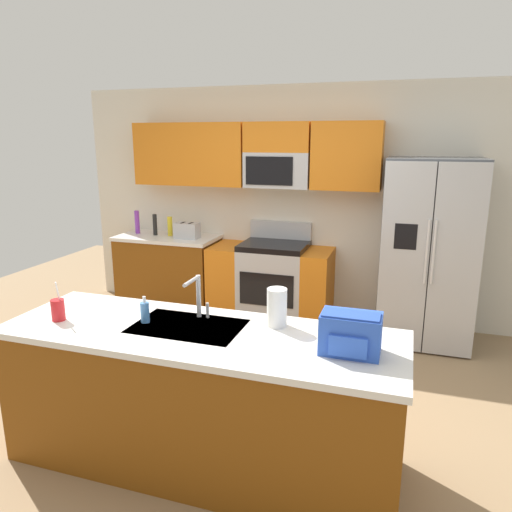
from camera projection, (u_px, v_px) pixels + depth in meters
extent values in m
plane|color=#997A56|center=(229.00, 401.00, 3.78)|extent=(9.00, 9.00, 0.00)
cube|color=silver|center=(295.00, 204.00, 5.46)|extent=(5.20, 0.10, 2.60)
cube|color=orange|center=(167.00, 154.00, 5.58)|extent=(0.70, 0.32, 0.70)
cube|color=orange|center=(220.00, 154.00, 5.38)|extent=(0.62, 0.32, 0.70)
cube|color=orange|center=(347.00, 156.00, 4.95)|extent=(0.72, 0.32, 0.70)
cube|color=#B7BABF|center=(278.00, 170.00, 5.21)|extent=(0.72, 0.32, 0.38)
cube|color=black|center=(269.00, 171.00, 5.08)|extent=(0.52, 0.01, 0.30)
cube|color=orange|center=(279.00, 137.00, 5.13)|extent=(0.72, 0.32, 0.32)
cube|color=brown|center=(169.00, 274.00, 5.78)|extent=(1.16, 0.60, 0.86)
cube|color=silver|center=(168.00, 237.00, 5.67)|extent=(1.19, 0.63, 0.04)
cube|color=#B7BABF|center=(274.00, 285.00, 5.39)|extent=(0.72, 0.60, 0.84)
cube|color=black|center=(266.00, 290.00, 5.10)|extent=(0.60, 0.01, 0.36)
cube|color=black|center=(274.00, 246.00, 5.28)|extent=(0.72, 0.60, 0.06)
cube|color=#B7BABF|center=(281.00, 230.00, 5.50)|extent=(0.72, 0.06, 0.20)
cube|color=orange|center=(229.00, 280.00, 5.55)|extent=(0.36, 0.60, 0.84)
cube|color=orange|center=(318.00, 289.00, 5.24)|extent=(0.28, 0.60, 0.84)
cube|color=#4C4F54|center=(428.00, 252.00, 4.74)|extent=(0.90, 0.70, 1.85)
cube|color=#B7BABF|center=(404.00, 259.00, 4.47)|extent=(0.44, 0.04, 1.81)
cube|color=#B7BABF|center=(455.00, 263.00, 4.33)|extent=(0.44, 0.04, 1.81)
cylinder|color=silver|center=(427.00, 252.00, 4.36)|extent=(0.02, 0.02, 0.60)
cylinder|color=silver|center=(434.00, 252.00, 4.34)|extent=(0.02, 0.02, 0.60)
cube|color=black|center=(406.00, 237.00, 4.39)|extent=(0.20, 0.00, 0.24)
cube|color=brown|center=(201.00, 401.00, 2.99)|extent=(2.42, 0.77, 0.86)
cube|color=silver|center=(199.00, 334.00, 2.88)|extent=(2.46, 0.81, 0.04)
cube|color=#B7BABF|center=(188.00, 328.00, 2.96)|extent=(0.68, 0.44, 0.03)
cube|color=#B7BABF|center=(187.00, 231.00, 5.52)|extent=(0.28, 0.16, 0.18)
cube|color=black|center=(183.00, 223.00, 5.51)|extent=(0.03, 0.11, 0.01)
cube|color=black|center=(191.00, 223.00, 5.48)|extent=(0.03, 0.11, 0.01)
cylinder|color=black|center=(155.00, 225.00, 5.69)|extent=(0.05, 0.05, 0.25)
cylinder|color=purple|center=(137.00, 222.00, 5.79)|extent=(0.06, 0.06, 0.28)
cylinder|color=yellow|center=(170.00, 226.00, 5.65)|extent=(0.06, 0.06, 0.23)
cylinder|color=#B7BABF|center=(199.00, 296.00, 3.08)|extent=(0.03, 0.03, 0.28)
cylinder|color=#B7BABF|center=(191.00, 281.00, 2.95)|extent=(0.02, 0.20, 0.02)
cylinder|color=#B7BABF|center=(208.00, 310.00, 3.08)|extent=(0.02, 0.02, 0.10)
cylinder|color=red|center=(58.00, 310.00, 3.03)|extent=(0.08, 0.08, 0.14)
cylinder|color=white|center=(58.00, 292.00, 3.00)|extent=(0.01, 0.03, 0.14)
cylinder|color=#4C8CD8|center=(145.00, 312.00, 3.00)|extent=(0.06, 0.06, 0.13)
cylinder|color=white|center=(144.00, 300.00, 2.98)|extent=(0.02, 0.02, 0.04)
cylinder|color=white|center=(277.00, 307.00, 2.93)|extent=(0.12, 0.12, 0.24)
cube|color=blue|center=(351.00, 334.00, 2.56)|extent=(0.32, 0.20, 0.22)
cube|color=#2749A9|center=(351.00, 316.00, 2.52)|extent=(0.30, 0.14, 0.03)
cube|color=blue|center=(348.00, 347.00, 2.47)|extent=(0.20, 0.03, 0.11)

